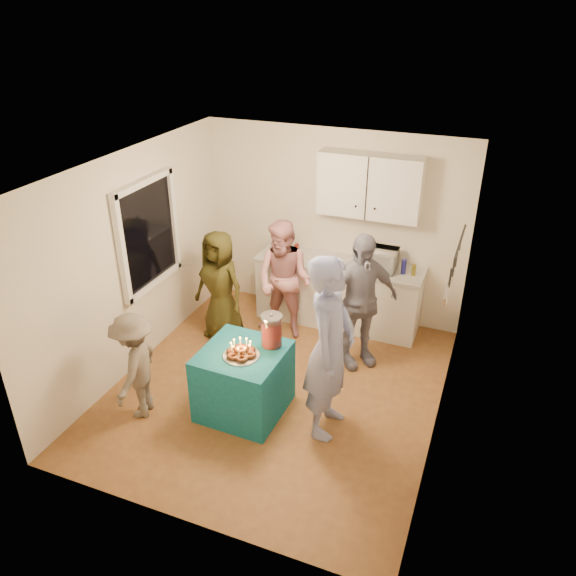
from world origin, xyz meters
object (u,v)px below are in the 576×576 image
at_px(counter, 338,294).
at_px(woman_back_center, 284,280).
at_px(party_table, 244,381).
at_px(woman_back_left, 220,285).
at_px(woman_back_right, 359,301).
at_px(punch_jar, 272,331).
at_px(child_near_left, 135,366).
at_px(microwave, 377,259).
at_px(man_birthday, 330,348).

relative_size(counter, woman_back_center, 1.38).
height_order(counter, party_table, counter).
relative_size(counter, woman_back_left, 1.49).
bearing_deg(woman_back_right, woman_back_left, 140.14).
distance_m(punch_jar, child_near_left, 1.47).
relative_size(party_table, woman_back_left, 0.58).
xyz_separation_m(woman_back_center, woman_back_right, (1.07, -0.29, 0.06)).
height_order(microwave, man_birthday, man_birthday).
xyz_separation_m(counter, punch_jar, (-0.16, -1.93, 0.50)).
relative_size(man_birthday, woman_back_center, 1.24).
bearing_deg(child_near_left, woman_back_left, 165.34).
distance_m(counter, woman_back_left, 1.62).
xyz_separation_m(counter, woman_back_left, (-1.33, -0.88, 0.31)).
height_order(man_birthday, woman_back_center, man_birthday).
relative_size(woman_back_left, child_near_left, 1.21).
distance_m(punch_jar, woman_back_left, 1.59).
height_order(party_table, punch_jar, punch_jar).
distance_m(woman_back_center, child_near_left, 2.25).
bearing_deg(woman_back_center, party_table, -77.10).
bearing_deg(counter, child_near_left, -118.36).
bearing_deg(punch_jar, woman_back_left, 138.12).
bearing_deg(microwave, man_birthday, -88.27).
bearing_deg(child_near_left, counter, 139.84).
bearing_deg(woman_back_right, child_near_left, -178.13).
bearing_deg(woman_back_left, child_near_left, -81.05).
height_order(woman_back_left, woman_back_right, woman_back_right).
height_order(punch_jar, woman_back_left, woman_back_left).
distance_m(woman_back_center, woman_back_right, 1.11).
distance_m(microwave, party_table, 2.43).
bearing_deg(microwave, party_table, -111.64).
relative_size(microwave, party_table, 0.60).
bearing_deg(party_table, woman_back_right, 56.22).
bearing_deg(woman_back_left, counter, 45.27).
xyz_separation_m(woman_back_left, woman_back_center, (0.76, 0.33, 0.06)).
bearing_deg(microwave, woman_back_right, -89.32).
bearing_deg(microwave, woman_back_center, -152.02).
distance_m(counter, child_near_left, 2.99).
relative_size(punch_jar, child_near_left, 0.28).
distance_m(counter, man_birthday, 2.23).
relative_size(party_table, child_near_left, 0.69).
height_order(counter, woman_back_center, woman_back_center).
distance_m(microwave, woman_back_left, 2.05).
height_order(party_table, woman_back_center, woman_back_center).
height_order(counter, woman_back_left, woman_back_left).
bearing_deg(microwave, counter, -179.34).
xyz_separation_m(punch_jar, woman_back_right, (0.65, 1.09, -0.08)).
bearing_deg(man_birthday, party_table, 93.63).
xyz_separation_m(party_table, punch_jar, (0.24, 0.23, 0.55)).
bearing_deg(punch_jar, counter, 85.38).
xyz_separation_m(microwave, man_birthday, (0.04, -2.09, -0.06)).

